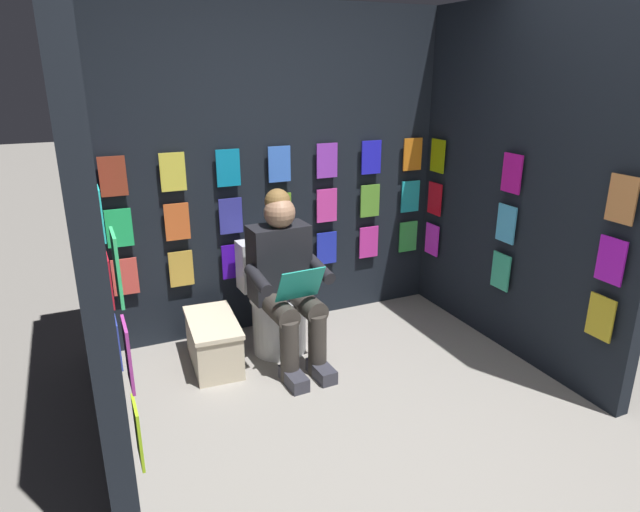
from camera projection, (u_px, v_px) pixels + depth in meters
ground_plane at (427, 485)px, 2.71m from camera, size 30.00×30.00×0.00m
display_wall_back at (276, 174)px, 4.12m from camera, size 2.74×0.14×2.39m
display_wall_left at (520, 184)px, 3.73m from camera, size 0.14×2.03×2.39m
display_wall_right at (84, 232)px, 2.66m from camera, size 0.14×2.03×2.39m
toilet at (275, 304)px, 3.96m from camera, size 0.41×0.56×0.77m
person_reading at (286, 279)px, 3.68m from camera, size 0.54×0.70×1.19m
comic_longbox_near at (214, 342)px, 3.76m from camera, size 0.36×0.62×0.33m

